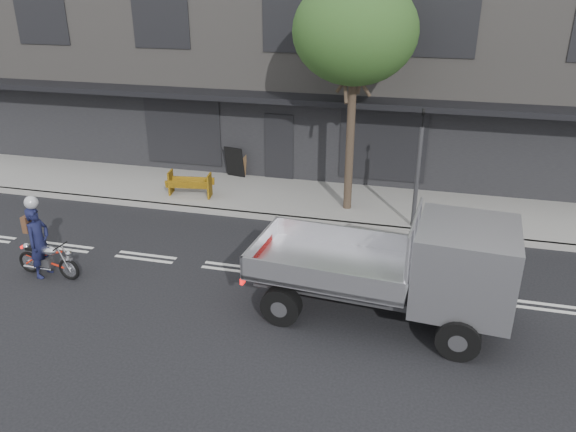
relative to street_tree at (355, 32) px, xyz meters
The scene contains 11 objects.
ground 7.09m from the street_tree, 117.65° to the right, with size 80.00×80.00×0.00m, color black.
sidewalk 5.67m from the street_tree, 167.20° to the left, with size 32.00×3.20×0.15m, color gray.
kerb 5.75m from the street_tree, 153.43° to the right, with size 32.00×0.20×0.15m, color gray.
building_main 7.54m from the street_tree, 107.22° to the left, with size 26.00×10.00×8.00m, color slate.
street_tree is the anchor object (origin of this frame).
traffic_light_pole 4.23m from the street_tree, 23.03° to the right, with size 0.12×0.12×3.50m.
motorcycle 9.79m from the street_tree, 138.78° to the right, with size 1.73×0.50×0.89m.
rider 9.69m from the street_tree, 139.44° to the right, with size 0.64×0.42×1.76m, color #141739.
flatbed_ute 7.22m from the street_tree, 64.63° to the right, with size 5.41×2.56×2.44m.
construction_barrier 6.92m from the street_tree, behind, with size 1.43×0.57×0.80m, color #EEA20C, non-canonical shape.
sandwich_board 6.49m from the street_tree, 156.93° to the left, with size 0.69×0.46×1.09m, color black, non-canonical shape.
Camera 1 is at (4.28, -11.55, 6.80)m, focal length 35.00 mm.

